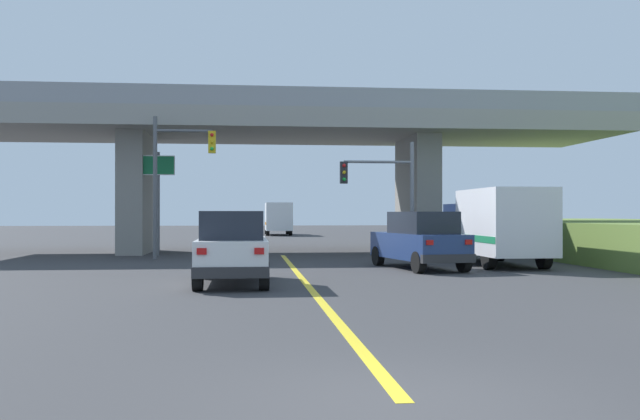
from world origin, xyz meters
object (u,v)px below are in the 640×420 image
at_px(traffic_signal_nearside, 386,186).
at_px(traffic_signal_farside, 174,169).
at_px(suv_lead, 232,248).
at_px(box_truck, 497,225).
at_px(semi_truck_distant, 278,218).
at_px(suv_crossing, 420,240).
at_px(highway_sign, 158,180).

height_order(traffic_signal_nearside, traffic_signal_farside, traffic_signal_farside).
relative_size(suv_lead, traffic_signal_farside, 0.75).
height_order(box_truck, semi_truck_distant, semi_truck_distant).
relative_size(suv_crossing, semi_truck_distant, 0.74).
bearing_deg(suv_crossing, suv_lead, -153.78).
bearing_deg(box_truck, highway_sign, 150.24).
height_order(suv_crossing, highway_sign, highway_sign).
relative_size(suv_crossing, traffic_signal_farside, 0.83).
bearing_deg(suv_crossing, traffic_signal_nearside, 79.26).
distance_m(suv_lead, box_truck, 11.61).
distance_m(traffic_signal_nearside, semi_truck_distant, 33.90).
bearing_deg(semi_truck_distant, highway_sign, -102.64).
relative_size(highway_sign, semi_truck_distant, 0.70).
height_order(suv_crossing, semi_truck_distant, semi_truck_distant).
xyz_separation_m(suv_crossing, highway_sign, (-10.21, 9.16, 2.51)).
xyz_separation_m(traffic_signal_farside, highway_sign, (-1.01, 2.62, -0.37)).
bearing_deg(semi_truck_distant, suv_lead, -94.02).
distance_m(suv_lead, suv_crossing, 8.05).
xyz_separation_m(highway_sign, semi_truck_distant, (6.90, 30.75, -1.98)).
distance_m(box_truck, traffic_signal_farside, 13.75).
distance_m(traffic_signal_farside, highway_sign, 2.83).
bearing_deg(suv_lead, semi_truck_distant, 85.98).
height_order(suv_lead, box_truck, box_truck).
bearing_deg(traffic_signal_farside, highway_sign, 111.08).
xyz_separation_m(box_truck, semi_truck_distant, (-6.65, 38.50, 0.03)).
bearing_deg(traffic_signal_nearside, highway_sign, 163.97).
relative_size(traffic_signal_farside, semi_truck_distant, 0.89).
bearing_deg(suv_lead, highway_sign, 105.05).
distance_m(box_truck, highway_sign, 15.73).
xyz_separation_m(suv_crossing, traffic_signal_nearside, (0.03, 6.21, 2.15)).
xyz_separation_m(traffic_signal_nearside, semi_truck_distant, (-3.35, 33.69, -1.61)).
relative_size(suv_lead, box_truck, 0.70).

